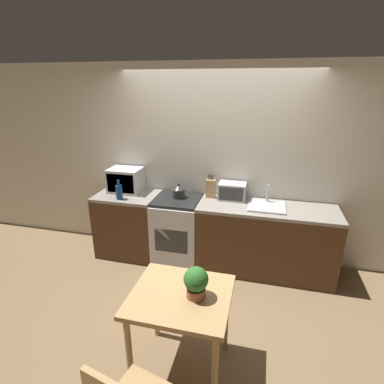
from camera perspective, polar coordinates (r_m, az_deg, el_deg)
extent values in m
plane|color=brown|center=(3.79, 1.37, -17.99)|extent=(16.00, 16.00, 0.00)
cube|color=silver|center=(4.05, 4.47, 5.15)|extent=(10.00, 0.06, 2.60)
cube|color=#4C2D19|center=(4.39, -11.82, -6.15)|extent=(0.83, 0.62, 0.86)
cube|color=gray|center=(4.21, -12.25, -0.65)|extent=(0.83, 0.62, 0.04)
cube|color=#4C2D19|center=(4.01, 13.64, -9.00)|extent=(1.71, 0.62, 0.86)
cube|color=gray|center=(3.81, 14.19, -3.07)|extent=(1.71, 0.62, 0.04)
cube|color=silver|center=(4.15, -2.70, -7.34)|extent=(0.61, 0.62, 0.86)
cube|color=black|center=(3.96, -2.81, -1.56)|extent=(0.59, 0.57, 0.04)
cube|color=black|center=(3.89, -3.98, -9.30)|extent=(0.44, 0.02, 0.32)
cylinder|color=#2D2D2D|center=(3.98, -2.54, -0.22)|extent=(0.17, 0.17, 0.12)
cone|color=#2D2D2D|center=(3.95, -2.55, 0.94)|extent=(0.16, 0.16, 0.05)
sphere|color=black|center=(3.94, -2.56, 1.43)|extent=(0.03, 0.03, 0.03)
cube|color=silver|center=(4.28, -12.51, 2.26)|extent=(0.44, 0.35, 0.33)
cube|color=black|center=(4.14, -13.51, 1.57)|extent=(0.39, 0.01, 0.26)
cylinder|color=navy|center=(4.02, -13.71, -0.05)|extent=(0.09, 0.09, 0.19)
cylinder|color=navy|center=(3.98, -13.87, 1.71)|extent=(0.03, 0.03, 0.07)
cube|color=tan|center=(3.97, 3.59, 0.66)|extent=(0.12, 0.08, 0.24)
cylinder|color=black|center=(3.93, 3.21, 2.85)|extent=(0.01, 0.01, 0.07)
cylinder|color=black|center=(3.92, 3.63, 2.82)|extent=(0.01, 0.01, 0.07)
cylinder|color=black|center=(3.92, 4.06, 2.79)|extent=(0.01, 0.01, 0.07)
cube|color=#ADAFB5|center=(3.94, 7.66, 0.18)|extent=(0.35, 0.24, 0.22)
cube|color=black|center=(3.83, 7.45, -0.39)|extent=(0.31, 0.01, 0.18)
cube|color=#ADAFB5|center=(3.80, 14.06, -2.64)|extent=(0.45, 0.42, 0.02)
cylinder|color=#ADAFB5|center=(3.89, 14.24, -0.20)|extent=(0.03, 0.03, 0.22)
cube|color=tan|center=(2.51, -2.19, -19.20)|extent=(0.79, 0.70, 0.04)
cylinder|color=tan|center=(2.67, -11.87, -28.03)|extent=(0.05, 0.05, 0.73)
cylinder|color=tan|center=(2.53, 4.35, -31.23)|extent=(0.05, 0.05, 0.73)
cylinder|color=tan|center=(3.05, -6.92, -20.39)|extent=(0.05, 0.05, 0.73)
cylinder|color=tan|center=(2.93, 6.47, -22.47)|extent=(0.05, 0.05, 0.73)
cylinder|color=#9E5B3D|center=(2.45, 0.75, -18.53)|extent=(0.15, 0.15, 0.08)
sphere|color=#2D6B28|center=(2.38, 0.77, -16.26)|extent=(0.19, 0.19, 0.19)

